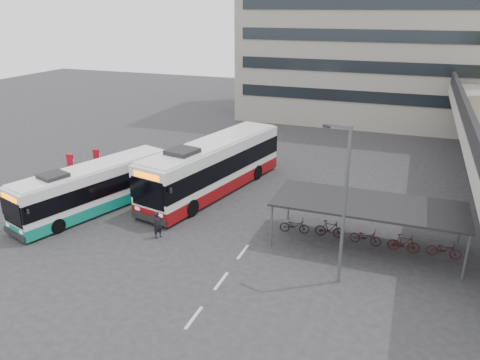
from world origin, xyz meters
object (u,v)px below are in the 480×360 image
(bus_teal, at_px, (95,188))
(bus_main, at_px, (213,167))
(lamp_post, at_px, (343,197))
(pedestrian, at_px, (158,225))

(bus_teal, bearing_deg, bus_main, 62.19)
(bus_main, distance_m, lamp_post, 13.55)
(bus_teal, distance_m, lamp_post, 16.43)
(pedestrian, xyz_separation_m, lamp_post, (10.21, -0.96, 3.55))
(bus_teal, relative_size, pedestrian, 6.91)
(bus_teal, relative_size, lamp_post, 1.44)
(bus_main, relative_size, bus_teal, 1.23)
(bus_main, relative_size, pedestrian, 8.49)
(bus_main, xyz_separation_m, pedestrian, (-0.08, -7.68, -1.02))
(pedestrian, bearing_deg, bus_main, 26.15)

